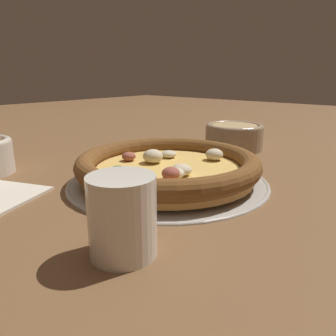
{
  "coord_description": "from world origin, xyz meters",
  "views": [
    {
      "loc": [
        -0.31,
        0.36,
        0.16
      ],
      "look_at": [
        0.0,
        0.0,
        0.02
      ],
      "focal_mm": 35.0,
      "sensor_mm": 36.0,
      "label": 1
    }
  ],
  "objects_px": {
    "bowl_near": "(234,135)",
    "drinking_cup": "(122,216)",
    "pizza": "(168,166)",
    "pizza_tray": "(168,180)"
  },
  "relations": [
    {
      "from": "pizza",
      "to": "drinking_cup",
      "type": "relative_size",
      "value": 3.67
    },
    {
      "from": "pizza_tray",
      "to": "drinking_cup",
      "type": "height_order",
      "value": "drinking_cup"
    },
    {
      "from": "pizza_tray",
      "to": "bowl_near",
      "type": "bearing_deg",
      "value": -81.47
    },
    {
      "from": "pizza_tray",
      "to": "drinking_cup",
      "type": "distance_m",
      "value": 0.21
    },
    {
      "from": "bowl_near",
      "to": "drinking_cup",
      "type": "xyz_separation_m",
      "value": [
        -0.14,
        0.45,
        0.01
      ]
    },
    {
      "from": "pizza_tray",
      "to": "pizza",
      "type": "height_order",
      "value": "pizza"
    },
    {
      "from": "bowl_near",
      "to": "drinking_cup",
      "type": "bearing_deg",
      "value": 107.66
    },
    {
      "from": "pizza_tray",
      "to": "pizza",
      "type": "xyz_separation_m",
      "value": [
        -0.0,
        0.0,
        0.02
      ]
    },
    {
      "from": "pizza_tray",
      "to": "bowl_near",
      "type": "relative_size",
      "value": 2.44
    },
    {
      "from": "pizza",
      "to": "drinking_cup",
      "type": "xyz_separation_m",
      "value": [
        -0.1,
        0.18,
        0.01
      ]
    }
  ]
}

